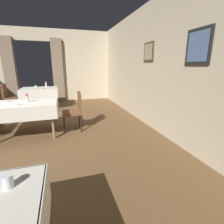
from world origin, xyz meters
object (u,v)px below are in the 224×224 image
(dining_table_mid, at_px, (23,107))
(dining_table_far, at_px, (40,91))
(glass_far_c, at_px, (36,87))
(plate_mid_b, at_px, (16,105))
(chair_far_left, at_px, (9,96))
(flower_vase_mid, at_px, (27,97))
(plate_far_b, at_px, (43,89))
(chair_mid_right, at_px, (75,109))
(flower_vase_far, at_px, (46,84))
(plate_mid_c, at_px, (6,101))
(glass_near_b, at_px, (8,182))

(dining_table_mid, xyz_separation_m, dining_table_far, (0.07, 2.65, -0.01))
(dining_table_far, relative_size, glass_far_c, 15.08)
(dining_table_mid, distance_m, plate_mid_b, 0.23)
(chair_far_left, xyz_separation_m, flower_vase_mid, (1.03, -2.55, 0.34))
(glass_far_c, bearing_deg, plate_far_b, -58.21)
(flower_vase_mid, height_order, glass_far_c, flower_vase_mid)
(chair_mid_right, distance_m, plate_far_b, 2.44)
(chair_mid_right, height_order, glass_far_c, chair_mid_right)
(flower_vase_far, bearing_deg, glass_far_c, -169.96)
(flower_vase_far, bearing_deg, chair_far_left, -171.72)
(plate_mid_b, height_order, plate_mid_c, same)
(plate_mid_c, height_order, plate_far_b, same)
(dining_table_mid, height_order, plate_far_b, plate_far_b)
(chair_mid_right, distance_m, chair_far_left, 3.29)
(chair_far_left, xyz_separation_m, plate_far_b, (1.15, -0.31, 0.24))
(plate_mid_c, bearing_deg, flower_vase_far, 74.97)
(dining_table_mid, xyz_separation_m, glass_near_b, (0.45, -2.87, 0.14))
(dining_table_mid, xyz_separation_m, chair_mid_right, (1.10, 0.05, -0.14))
(dining_table_far, bearing_deg, chair_mid_right, -68.28)
(dining_table_mid, bearing_deg, flower_vase_mid, 41.77)
(plate_mid_c, height_order, glass_far_c, glass_far_c)
(chair_mid_right, bearing_deg, dining_table_mid, -177.19)
(flower_vase_mid, distance_m, glass_far_c, 2.67)
(flower_vase_mid, xyz_separation_m, glass_far_c, (-0.15, 2.66, -0.06))
(plate_mid_c, distance_m, plate_far_b, 2.13)
(glass_far_c, bearing_deg, dining_table_far, -34.14)
(dining_table_far, distance_m, plate_mid_c, 2.43)
(flower_vase_mid, height_order, plate_far_b, flower_vase_mid)
(glass_near_b, bearing_deg, dining_table_far, 93.93)
(glass_near_b, distance_m, flower_vase_far, 5.67)
(dining_table_mid, xyz_separation_m, plate_far_b, (0.20, 2.31, 0.10))
(chair_far_left, bearing_deg, glass_near_b, -75.71)
(dining_table_mid, height_order, plate_mid_b, plate_mid_b)
(chair_far_left, xyz_separation_m, glass_near_b, (1.40, -5.49, 0.28))
(plate_far_b, distance_m, glass_far_c, 0.50)
(dining_table_far, relative_size, plate_mid_b, 6.17)
(flower_vase_far, height_order, glass_far_c, flower_vase_far)
(plate_mid_b, bearing_deg, flower_vase_mid, 58.80)
(dining_table_mid, xyz_separation_m, flower_vase_mid, (0.08, 0.07, 0.20))
(glass_near_b, bearing_deg, chair_far_left, 104.29)
(plate_mid_c, relative_size, glass_far_c, 2.72)
(dining_table_mid, relative_size, chair_far_left, 1.54)
(plate_mid_b, bearing_deg, dining_table_far, 87.03)
(flower_vase_far, xyz_separation_m, plate_far_b, (-0.08, -0.49, -0.11))
(chair_mid_right, xyz_separation_m, glass_near_b, (-0.65, -2.92, 0.28))
(flower_vase_mid, xyz_separation_m, plate_mid_b, (-0.16, -0.27, -0.10))
(plate_mid_c, distance_m, glass_far_c, 2.49)
(glass_near_b, height_order, flower_vase_far, flower_vase_far)
(flower_vase_far, distance_m, plate_far_b, 0.51)
(glass_near_b, bearing_deg, dining_table_mid, 98.83)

